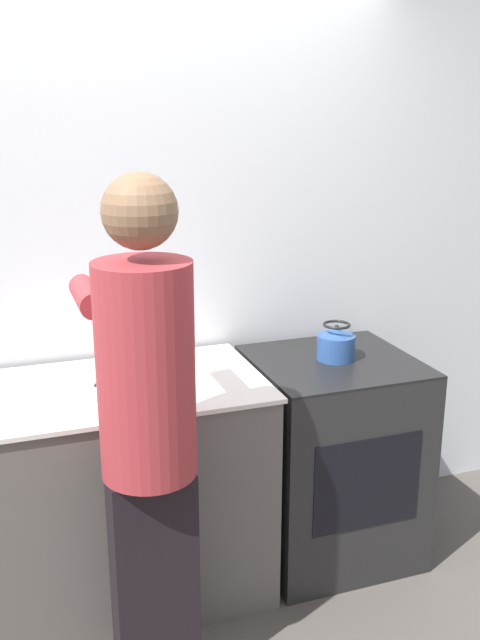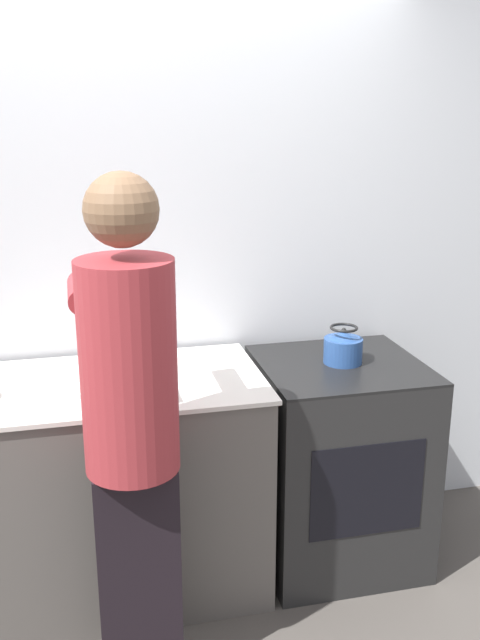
{
  "view_description": "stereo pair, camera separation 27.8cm",
  "coord_description": "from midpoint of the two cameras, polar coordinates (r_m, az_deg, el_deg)",
  "views": [
    {
      "loc": [
        -0.5,
        -2.28,
        1.98
      ],
      "look_at": [
        0.39,
        0.24,
        1.19
      ],
      "focal_mm": 40.0,
      "sensor_mm": 36.0,
      "label": 1
    },
    {
      "loc": [
        -0.23,
        -2.36,
        1.98
      ],
      "look_at": [
        0.39,
        0.24,
        1.19
      ],
      "focal_mm": 40.0,
      "sensor_mm": 36.0,
      "label": 2
    }
  ],
  "objects": [
    {
      "name": "cutting_board",
      "position": [
        2.8,
        -7.46,
        -5.26
      ],
      "size": [
        0.32,
        0.18,
        0.02
      ],
      "color": "silver",
      "rests_on": "counter"
    },
    {
      "name": "oven",
      "position": [
        3.29,
        10.25,
        -11.13
      ],
      "size": [
        0.69,
        0.66,
        0.93
      ],
      "color": "black",
      "rests_on": "ground_plane"
    },
    {
      "name": "knife",
      "position": [
        2.8,
        -6.8,
        -4.98
      ],
      "size": [
        0.21,
        0.13,
        0.01
      ],
      "rotation": [
        0.0,
        0.0,
        -0.5
      ],
      "color": "silver",
      "rests_on": "cutting_board"
    },
    {
      "name": "kettle",
      "position": [
        3.09,
        10.81,
        -2.22
      ],
      "size": [
        0.17,
        0.17,
        0.16
      ],
      "color": "#284C8C",
      "rests_on": "oven"
    },
    {
      "name": "counter",
      "position": [
        3.06,
        -12.04,
        -13.48
      ],
      "size": [
        1.72,
        0.7,
        0.94
      ],
      "color": "#5B5651",
      "rests_on": "ground_plane"
    },
    {
      "name": "wall_back",
      "position": [
        3.15,
        -6.57,
        4.0
      ],
      "size": [
        8.0,
        0.05,
        2.6
      ],
      "color": "silver",
      "rests_on": "ground_plane"
    },
    {
      "name": "ground_plane",
      "position": [
        3.07,
        -3.84,
        -23.61
      ],
      "size": [
        12.0,
        12.0,
        0.0
      ],
      "primitive_type": "plane",
      "color": "#4C4742"
    },
    {
      "name": "person",
      "position": [
        2.35,
        -5.35,
        -8.22
      ],
      "size": [
        0.35,
        0.59,
        1.81
      ],
      "color": "black",
      "rests_on": "ground_plane"
    }
  ]
}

